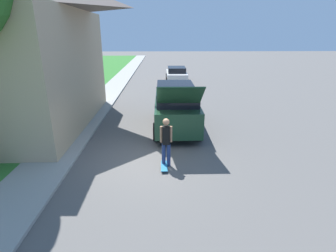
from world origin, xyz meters
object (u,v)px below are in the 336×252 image
(car_down_street, at_px, (176,75))
(fire_hydrant, at_px, (63,132))
(skateboarder, at_px, (166,140))
(suv_parked, at_px, (176,106))
(skateboard, at_px, (164,166))

(car_down_street, height_order, fire_hydrant, car_down_street)
(fire_hydrant, bearing_deg, skateboarder, -27.76)
(suv_parked, bearing_deg, skateboard, -98.53)
(suv_parked, distance_m, skateboarder, 3.92)
(car_down_street, xyz_separation_m, fire_hydrant, (-5.58, -14.40, -0.22))
(skateboarder, xyz_separation_m, fire_hydrant, (-4.29, 2.26, -0.51))
(car_down_street, distance_m, skateboarder, 16.71)
(skateboarder, bearing_deg, car_down_street, 85.58)
(skateboard, xyz_separation_m, fire_hydrant, (-4.22, 2.43, 0.37))
(car_down_street, bearing_deg, suv_parked, -93.35)
(car_down_street, xyz_separation_m, skateboarder, (-1.29, -16.66, 0.29))
(suv_parked, distance_m, skateboard, 4.22)
(car_down_street, xyz_separation_m, skateboard, (-1.36, -16.83, -0.59))
(fire_hydrant, bearing_deg, skateboard, -29.98)
(skateboard, bearing_deg, fire_hydrant, 150.02)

